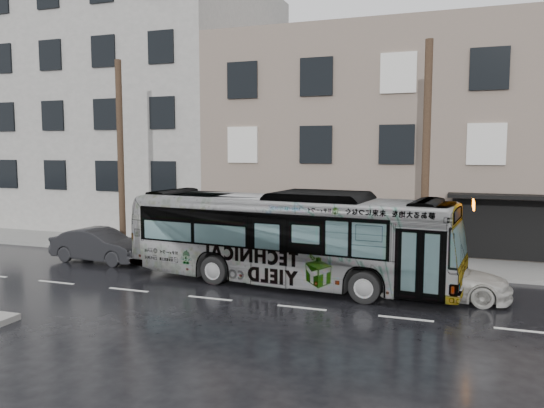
% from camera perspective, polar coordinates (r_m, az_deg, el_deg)
% --- Properties ---
extents(ground, '(120.00, 120.00, 0.00)m').
position_cam_1_polar(ground, '(20.35, -3.55, -8.26)').
color(ground, black).
rests_on(ground, ground).
extents(sidewalk, '(90.00, 3.60, 0.15)m').
position_cam_1_polar(sidewalk, '(24.80, 0.91, -5.49)').
color(sidewalk, gray).
rests_on(sidewalk, ground).
extents(building_taupe, '(20.00, 12.00, 11.00)m').
position_cam_1_polar(building_taupe, '(30.97, 14.51, 6.69)').
color(building_taupe, '#77695B').
rests_on(building_taupe, ground).
extents(building_grey, '(26.00, 15.00, 16.00)m').
position_cam_1_polar(building_grey, '(41.45, -19.25, 9.77)').
color(building_grey, '#ADAAA4').
rests_on(building_grey, ground).
extents(utility_pole_front, '(0.30, 0.30, 9.00)m').
position_cam_1_polar(utility_pole_front, '(21.48, 16.23, 4.80)').
color(utility_pole_front, '#453222').
rests_on(utility_pole_front, sidewalk).
extents(utility_pole_rear, '(0.30, 0.30, 9.00)m').
position_cam_1_polar(utility_pole_rear, '(26.32, -15.97, 4.97)').
color(utility_pole_rear, '#453222').
rests_on(utility_pole_rear, sidewalk).
extents(sign_post, '(0.06, 0.06, 2.40)m').
position_cam_1_polar(sign_post, '(21.75, 18.88, -4.01)').
color(sign_post, slate).
rests_on(sign_post, sidewalk).
extents(bus, '(12.67, 4.18, 3.46)m').
position_cam_1_polar(bus, '(19.59, 1.73, -3.63)').
color(bus, '#B2B2B2').
rests_on(bus, ground).
extents(white_sedan, '(5.00, 2.22, 1.43)m').
position_cam_1_polar(white_sedan, '(18.87, 17.05, -7.41)').
color(white_sedan, '#B7B5AE').
rests_on(white_sedan, ground).
extents(dark_sedan, '(4.57, 1.83, 1.48)m').
position_cam_1_polar(dark_sedan, '(24.77, -18.04, -4.24)').
color(dark_sedan, black).
rests_on(dark_sedan, ground).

